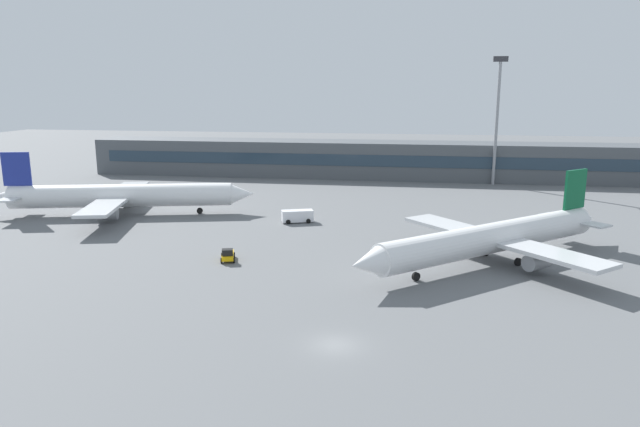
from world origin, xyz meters
TOP-DOWN VIEW (x-y plane):
  - ground_plane at (0.00, 40.00)m, footprint 400.00×400.00m
  - terminal_building at (0.00, 98.14)m, footprint 150.07×12.13m
  - airplane_near at (16.47, 27.08)m, footprint 35.02×32.34m
  - airplane_mid at (-43.98, 46.99)m, footprint 45.45×32.22m
  - baggage_tug_yellow at (-17.24, 22.95)m, footprint 2.61×3.88m
  - service_van_white at (-12.54, 46.08)m, footprint 5.57×3.64m
  - floodlight_tower_west at (25.10, 91.15)m, footprint 3.20×0.80m

SIDE VIEW (x-z plane):
  - ground_plane at x=0.00m, z-range 0.00..0.00m
  - baggage_tug_yellow at x=-17.24m, z-range -0.08..1.67m
  - service_van_white at x=-12.54m, z-range 0.07..2.15m
  - airplane_near at x=16.47m, z-range -2.13..8.78m
  - airplane_mid at x=-43.98m, z-range -2.22..9.16m
  - terminal_building at x=0.00m, z-range 0.00..9.00m
  - floodlight_tower_west at x=25.10m, z-range 2.07..31.13m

